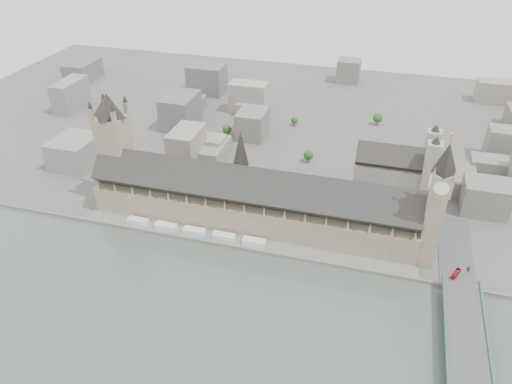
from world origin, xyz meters
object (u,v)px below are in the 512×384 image
(palace_of_westminster, at_px, (251,202))
(westminster_abbey, at_px, (396,173))
(car_approach, at_px, (469,269))
(elizabeth_tower, at_px, (438,198))
(red_bus_north, at_px, (456,274))
(victoria_tower, at_px, (114,144))
(westminster_bridge, at_px, (467,367))

(palace_of_westminster, height_order, westminster_abbey, westminster_abbey)
(car_approach, bearing_deg, elizabeth_tower, 160.01)
(palace_of_westminster, distance_m, car_approach, 169.45)
(westminster_abbey, xyz_separation_m, car_approach, (56.37, -99.58, -14.07))
(palace_of_westminster, distance_m, red_bus_north, 161.85)
(westminster_abbey, bearing_deg, elizabeth_tower, -72.71)
(palace_of_westminster, distance_m, victoria_tower, 126.41)
(elizabeth_tower, bearing_deg, westminster_bridge, -75.89)
(westminster_bridge, xyz_separation_m, car_approach, (5.29, 82.92, 5.89))
(palace_of_westminster, height_order, car_approach, palace_of_westminster)
(victoria_tower, relative_size, red_bus_north, 8.36)
(palace_of_westminster, relative_size, elizabeth_tower, 2.47)
(westminster_abbey, height_order, car_approach, westminster_abbey)
(westminster_bridge, distance_m, red_bus_north, 75.13)
(victoria_tower, height_order, car_approach, victoria_tower)
(palace_of_westminster, bearing_deg, westminster_bridge, -33.49)
(victoria_tower, height_order, westminster_bridge, victoria_tower)
(palace_of_westminster, xyz_separation_m, westminster_abbey, (110.92, 75.30, 2.38))
(palace_of_westminster, height_order, westminster_bridge, palace_of_westminster)
(victoria_tower, distance_m, westminster_bridge, 309.91)
(red_bus_north, bearing_deg, elizabeth_tower, 158.64)
(elizabeth_tower, relative_size, westminster_bridge, 0.33)
(red_bus_north, bearing_deg, victoria_tower, -163.41)
(victoria_tower, relative_size, westminster_abbey, 1.47)
(westminster_abbey, height_order, red_bus_north, westminster_abbey)
(palace_of_westminster, relative_size, red_bus_north, 22.14)
(car_approach, bearing_deg, red_bus_north, -134.74)
(westminster_bridge, height_order, car_approach, car_approach)
(palace_of_westminster, distance_m, westminster_abbey, 134.09)
(westminster_abbey, bearing_deg, victoria_tower, -163.50)
(palace_of_westminster, height_order, red_bus_north, palace_of_westminster)
(palace_of_westminster, bearing_deg, westminster_abbey, 34.17)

